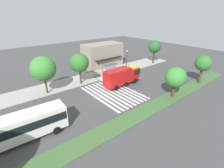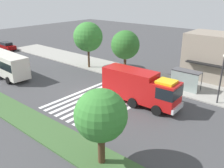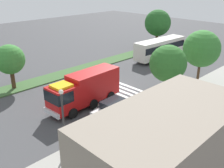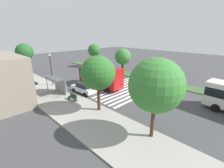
# 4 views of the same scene
# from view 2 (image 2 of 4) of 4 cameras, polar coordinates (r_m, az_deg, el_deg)

# --- Properties ---
(ground_plane) EXTENTS (120.00, 120.00, 0.00)m
(ground_plane) POSITION_cam_2_polar(r_m,az_deg,el_deg) (29.65, -5.57, -2.41)
(ground_plane) COLOR #424244
(sidewalk) EXTENTS (60.00, 5.97, 0.14)m
(sidewalk) POSITION_cam_2_polar(r_m,az_deg,el_deg) (36.58, 5.36, 2.32)
(sidewalk) COLOR #9E9B93
(sidewalk) RESTS_ON ground_plane
(median_strip) EXTENTS (60.00, 3.00, 0.14)m
(median_strip) POSITION_cam_2_polar(r_m,az_deg,el_deg) (25.21, -19.19, -7.82)
(median_strip) COLOR #3D6033
(median_strip) RESTS_ON ground_plane
(crosswalk) EXTENTS (7.65, 12.14, 0.01)m
(crosswalk) POSITION_cam_2_polar(r_m,az_deg,el_deg) (28.15, -2.24, -3.63)
(crosswalk) COLOR silver
(crosswalk) RESTS_ON ground_plane
(fire_truck) EXTENTS (8.96, 3.01, 3.73)m
(fire_truck) POSITION_cam_2_polar(r_m,az_deg,el_deg) (26.34, 6.85, -0.69)
(fire_truck) COLOR #B71414
(fire_truck) RESTS_ON ground_plane
(parked_car_west) EXTENTS (4.62, 2.05, 1.65)m
(parked_car_west) POSITION_cam_2_polar(r_m,az_deg,el_deg) (56.47, -23.43, 8.19)
(parked_car_west) COLOR #720505
(parked_car_west) RESTS_ON ground_plane
(parked_car_mid) EXTENTS (4.44, 2.19, 1.72)m
(parked_car_mid) POSITION_cam_2_polar(r_m,az_deg,el_deg) (30.05, 9.84, -0.49)
(parked_car_mid) COLOR silver
(parked_car_mid) RESTS_ON ground_plane
(transit_bus) EXTENTS (10.84, 3.25, 3.45)m
(transit_bus) POSITION_cam_2_polar(r_m,az_deg,el_deg) (38.78, -24.13, 4.70)
(transit_bus) COLOR silver
(transit_bus) RESTS_ON ground_plane
(bus_stop_shelter) EXTENTS (3.50, 1.40, 2.46)m
(bus_stop_shelter) POSITION_cam_2_polar(r_m,az_deg,el_deg) (31.15, 16.82, 1.65)
(bus_stop_shelter) COLOR #4C4C51
(bus_stop_shelter) RESTS_ON sidewalk
(bench_near_shelter) EXTENTS (1.60, 0.50, 0.90)m
(bench_near_shelter) POSITION_cam_2_polar(r_m,az_deg,el_deg) (33.19, 10.30, 1.04)
(bench_near_shelter) COLOR #2D472D
(bench_near_shelter) RESTS_ON sidewalk
(street_lamp) EXTENTS (0.36, 0.36, 5.51)m
(street_lamp) POSITION_cam_2_polar(r_m,az_deg,el_deg) (28.27, 24.31, 2.04)
(street_lamp) COLOR #2D2D30
(street_lamp) RESTS_ON sidewalk
(sidewalk_tree_far_west) EXTENTS (4.59, 4.59, 7.19)m
(sidewalk_tree_far_west) POSITION_cam_2_polar(r_m,az_deg,el_deg) (38.73, -5.64, 10.92)
(sidewalk_tree_far_west) COLOR #47301E
(sidewalk_tree_far_west) RESTS_ON sidewalk
(sidewalk_tree_west) EXTENTS (3.97, 3.97, 6.62)m
(sidewalk_tree_west) POSITION_cam_2_polar(r_m,az_deg,el_deg) (34.01, 3.13, 9.12)
(sidewalk_tree_west) COLOR #47301E
(sidewalk_tree_west) RESTS_ON sidewalk
(median_tree_west) EXTENTS (3.67, 3.67, 5.63)m
(median_tree_west) POSITION_cam_2_polar(r_m,az_deg,el_deg) (16.47, -2.64, -7.40)
(median_tree_west) COLOR #47301E
(median_tree_west) RESTS_ON median_strip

